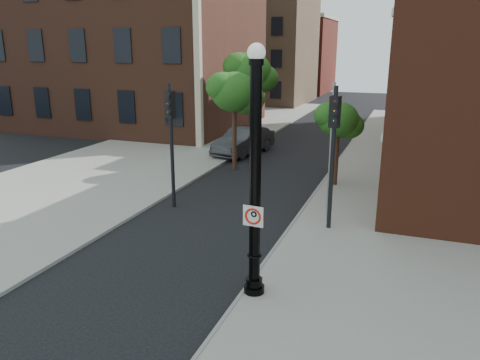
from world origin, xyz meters
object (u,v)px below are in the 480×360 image
at_px(no_parking_sign, 253,216).
at_px(lamppost, 255,188).
at_px(parked_car, 244,141).
at_px(traffic_signal_right, 334,136).
at_px(traffic_signal_left, 171,125).

bearing_deg(no_parking_sign, lamppost, 96.76).
height_order(lamppost, no_parking_sign, lamppost).
distance_m(lamppost, parked_car, 17.33).
relative_size(parked_car, traffic_signal_right, 0.96).
relative_size(lamppost, traffic_signal_left, 1.28).
distance_m(no_parking_sign, parked_car, 17.42).
bearing_deg(parked_car, no_parking_sign, -58.00).
xyz_separation_m(parked_car, traffic_signal_right, (7.20, -10.73, 2.68)).
xyz_separation_m(lamppost, no_parking_sign, (0.01, -0.17, -0.68)).
relative_size(traffic_signal_left, traffic_signal_right, 0.98).
bearing_deg(traffic_signal_left, traffic_signal_right, 7.62).
distance_m(lamppost, no_parking_sign, 0.70).
xyz_separation_m(no_parking_sign, traffic_signal_left, (-5.48, 5.85, 1.10)).
xyz_separation_m(no_parking_sign, parked_car, (-6.16, 16.22, -1.52)).
relative_size(lamppost, parked_car, 1.31).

